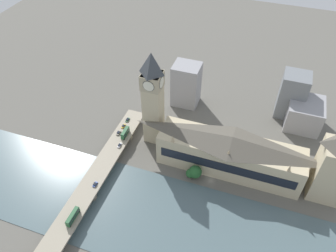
# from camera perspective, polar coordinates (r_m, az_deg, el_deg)

# --- Properties ---
(ground_plane) EXTENTS (600.00, 600.00, 0.00)m
(ground_plane) POSITION_cam_1_polar(r_m,az_deg,el_deg) (218.74, 7.37, -9.43)
(ground_plane) COLOR #605E56
(river_water) EXTENTS (62.64, 360.00, 0.30)m
(river_water) POSITION_cam_1_polar(r_m,az_deg,el_deg) (198.27, 4.67, -17.61)
(river_water) COLOR #4C6066
(river_water) RESTS_ON ground_plane
(parliament_hall) EXTENTS (23.53, 93.54, 29.54)m
(parliament_hall) POSITION_cam_1_polar(r_m,az_deg,el_deg) (216.38, 10.70, -4.66)
(parliament_hall) COLOR #C1B28E
(parliament_hall) RESTS_ON ground_plane
(clock_tower) EXTENTS (13.15, 13.15, 71.69)m
(clock_tower) POSITION_cam_1_polar(r_m,az_deg,el_deg) (217.30, -2.67, 5.13)
(clock_tower) COLOR #C1B28E
(clock_tower) RESTS_ON ground_plane
(victoria_tower) EXTENTS (19.07, 19.07, 53.72)m
(victoria_tower) POSITION_cam_1_polar(r_m,az_deg,el_deg) (215.12, 26.98, -6.36)
(victoria_tower) COLOR #C1B28E
(victoria_tower) RESTS_ON ground_plane
(road_bridge) EXTENTS (157.29, 13.69, 6.35)m
(road_bridge) POSITION_cam_1_polar(r_m,az_deg,el_deg) (211.59, -14.01, -11.05)
(road_bridge) COLOR gray
(road_bridge) RESTS_ON ground_plane
(double_decker_bus_mid) EXTENTS (10.14, 2.57, 4.89)m
(double_decker_bus_mid) POSITION_cam_1_polar(r_m,az_deg,el_deg) (235.70, -7.47, -1.14)
(double_decker_bus_mid) COLOR #235B33
(double_decker_bus_mid) RESTS_ON road_bridge
(double_decker_bus_rear) EXTENTS (11.56, 2.49, 4.61)m
(double_decker_bus_rear) POSITION_cam_1_polar(r_m,az_deg,el_deg) (199.33, -16.27, -14.88)
(double_decker_bus_rear) COLOR #235B33
(double_decker_bus_rear) RESTS_ON road_bridge
(car_northbound_lead) EXTENTS (4.65, 1.93, 1.55)m
(car_northbound_lead) POSITION_cam_1_polar(r_m,az_deg,el_deg) (239.03, -8.61, -1.17)
(car_northbound_lead) COLOR slate
(car_northbound_lead) RESTS_ON road_bridge
(car_northbound_mid) EXTENTS (4.63, 1.74, 1.37)m
(car_northbound_mid) POSITION_cam_1_polar(r_m,az_deg,el_deg) (230.31, -8.42, -3.33)
(car_northbound_mid) COLOR silver
(car_northbound_mid) RESTS_ON road_bridge
(car_southbound_lead) EXTENTS (4.49, 1.82, 1.30)m
(car_southbound_lead) POSITION_cam_1_polar(r_m,az_deg,el_deg) (243.80, -7.77, -0.00)
(car_southbound_lead) COLOR gold
(car_southbound_lead) RESTS_ON road_bridge
(car_southbound_mid) EXTENTS (3.92, 1.92, 1.45)m
(car_southbound_mid) POSITION_cam_1_polar(r_m,az_deg,el_deg) (211.46, -12.59, -9.87)
(car_southbound_mid) COLOR navy
(car_southbound_mid) RESTS_ON road_bridge
(car_southbound_tail) EXTENTS (4.60, 1.93, 1.40)m
(car_southbound_tail) POSITION_cam_1_polar(r_m,az_deg,el_deg) (248.51, -7.06, 1.11)
(car_southbound_tail) COLOR #2D5638
(car_southbound_tail) RESTS_ON road_bridge
(city_block_west) EXTENTS (27.42, 25.14, 21.06)m
(city_block_west) POSITION_cam_1_polar(r_m,az_deg,el_deg) (266.78, 22.62, 1.97)
(city_block_west) COLOR #939399
(city_block_west) RESTS_ON ground_plane
(city_block_center) EXTENTS (18.60, 19.55, 36.72)m
(city_block_center) POSITION_cam_1_polar(r_m,az_deg,el_deg) (268.59, 20.80, 5.08)
(city_block_center) COLOR slate
(city_block_center) RESTS_ON ground_plane
(city_block_east) EXTENTS (18.16, 20.88, 35.82)m
(city_block_east) POSITION_cam_1_polar(r_m,az_deg,el_deg) (263.07, 3.18, 7.23)
(city_block_east) COLOR #939399
(city_block_east) RESTS_ON ground_plane
(tree_embankment_near) EXTENTS (8.54, 8.54, 10.71)m
(tree_embankment_near) POSITION_cam_1_polar(r_m,az_deg,el_deg) (213.99, 4.77, -7.96)
(tree_embankment_near) COLOR brown
(tree_embankment_near) RESTS_ON ground_plane
(tree_embankment_mid) EXTENTS (6.19, 6.19, 8.08)m
(tree_embankment_mid) POSITION_cam_1_polar(r_m,az_deg,el_deg) (214.89, 3.95, -8.22)
(tree_embankment_mid) COLOR brown
(tree_embankment_mid) RESTS_ON ground_plane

